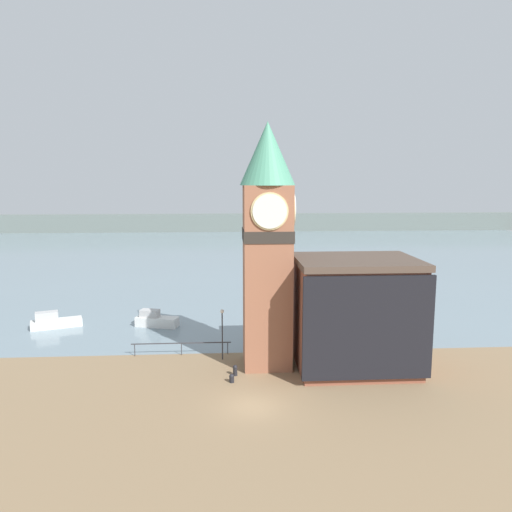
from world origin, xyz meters
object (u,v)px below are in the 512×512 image
at_px(boat_near, 156,320).
at_px(lamp_post, 222,325).
at_px(pier_building, 355,314).
at_px(mooring_bollard_near, 232,378).
at_px(clock_tower, 267,240).
at_px(mooring_bollard_far, 235,370).
at_px(boat_far, 54,322).

bearing_deg(boat_near, lamp_post, -39.43).
height_order(pier_building, mooring_bollard_near, pier_building).
bearing_deg(clock_tower, mooring_bollard_far, -141.23).
distance_m(pier_building, mooring_bollard_far, 10.35).
bearing_deg(pier_building, lamp_post, 166.64).
bearing_deg(lamp_post, mooring_bollard_near, -81.85).
relative_size(boat_far, mooring_bollard_far, 6.11).
distance_m(boat_near, mooring_bollard_far, 15.46).
bearing_deg(boat_far, pier_building, -44.01).
relative_size(boat_near, mooring_bollard_far, 5.41).
bearing_deg(clock_tower, boat_near, 132.83).
bearing_deg(mooring_bollard_near, clock_tower, 49.53).
bearing_deg(boat_far, lamp_post, -50.04).
relative_size(clock_tower, mooring_bollard_near, 29.49).
height_order(boat_near, lamp_post, lamp_post).
height_order(pier_building, lamp_post, pier_building).
distance_m(boat_near, lamp_post, 12.17).
bearing_deg(clock_tower, lamp_post, 158.33).
height_order(boat_far, mooring_bollard_far, boat_far).
bearing_deg(boat_near, mooring_bollard_near, -47.09).
xyz_separation_m(clock_tower, lamp_post, (-3.60, 1.43, -7.22)).
bearing_deg(boat_near, clock_tower, -31.40).
relative_size(pier_building, boat_near, 2.11).
xyz_separation_m(clock_tower, boat_far, (-20.64, 11.48, -9.56)).
relative_size(clock_tower, mooring_bollard_far, 23.01).
bearing_deg(mooring_bollard_near, pier_building, 13.54).
distance_m(mooring_bollard_near, mooring_bollard_far, 1.34).
xyz_separation_m(boat_far, lamp_post, (17.04, -10.05, 2.34)).
distance_m(pier_building, lamp_post, 10.87).
distance_m(pier_building, boat_far, 30.47).
bearing_deg(mooring_bollard_far, clock_tower, 38.77).
xyz_separation_m(boat_far, mooring_bollard_far, (18.02, -13.59, -0.17)).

